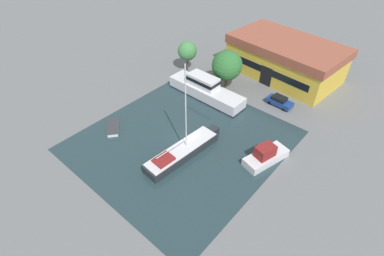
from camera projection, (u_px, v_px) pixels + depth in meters
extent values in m
plane|color=slate|center=(183.00, 140.00, 42.42)|extent=(440.00, 440.00, 0.00)
cube|color=#23383D|center=(183.00, 140.00, 42.42)|extent=(25.39, 27.13, 0.01)
cube|color=gold|center=(284.00, 62.00, 55.18)|extent=(20.15, 12.81, 4.98)
cube|color=brown|center=(288.00, 45.00, 53.08)|extent=(20.76, 13.20, 1.57)
cube|color=black|center=(266.00, 76.00, 52.76)|extent=(2.29, 0.29, 3.49)
cube|color=black|center=(267.00, 71.00, 52.13)|extent=(16.22, 1.64, 1.25)
cylinder|color=brown|center=(226.00, 82.00, 52.37)|extent=(0.40, 0.40, 2.44)
sphere|color=#2D6B33|center=(227.00, 65.00, 50.35)|extent=(5.17, 5.17, 5.17)
cylinder|color=brown|center=(187.00, 64.00, 57.02)|extent=(0.24, 0.24, 2.72)
sphere|color=#428447|center=(187.00, 51.00, 55.29)|extent=(3.57, 3.57, 3.57)
cube|color=navy|center=(280.00, 102.00, 48.57)|extent=(4.34, 2.04, 0.72)
cube|color=black|center=(279.00, 98.00, 48.25)|extent=(2.28, 1.73, 0.56)
cube|color=black|center=(286.00, 101.00, 47.67)|extent=(0.10, 1.48, 0.45)
cylinder|color=black|center=(289.00, 105.00, 48.55)|extent=(0.61, 0.23, 0.60)
cylinder|color=black|center=(284.00, 109.00, 47.63)|extent=(0.61, 0.23, 0.60)
cylinder|color=black|center=(275.00, 99.00, 49.95)|extent=(0.61, 0.23, 0.60)
cylinder|color=black|center=(269.00, 103.00, 49.03)|extent=(0.61, 0.23, 0.60)
cube|color=#23282D|center=(182.00, 152.00, 39.71)|extent=(3.54, 11.44, 1.21)
cube|color=#23282D|center=(213.00, 131.00, 43.06)|extent=(1.30, 1.29, 1.21)
cube|color=silver|center=(182.00, 149.00, 39.29)|extent=(3.40, 10.98, 0.08)
cylinder|color=silver|center=(186.00, 109.00, 35.89)|extent=(0.16, 0.16, 11.97)
cylinder|color=silver|center=(172.00, 149.00, 37.65)|extent=(0.51, 5.06, 0.12)
cube|color=maroon|center=(164.00, 160.00, 37.51)|extent=(2.06, 2.62, 0.30)
cube|color=silver|center=(206.00, 92.00, 50.26)|extent=(13.94, 3.75, 1.95)
cube|color=black|center=(206.00, 96.00, 50.80)|extent=(14.08, 3.82, 0.18)
cube|color=silver|center=(203.00, 81.00, 49.43)|extent=(5.32, 2.62, 1.76)
cube|color=black|center=(203.00, 80.00, 49.32)|extent=(5.42, 2.69, 0.56)
cube|color=white|center=(113.00, 127.00, 44.17)|extent=(3.83, 3.47, 0.55)
cube|color=#333338|center=(113.00, 126.00, 43.96)|extent=(4.00, 3.63, 0.08)
cube|color=silver|center=(266.00, 157.00, 39.03)|extent=(3.94, 6.68, 1.11)
cube|color=maroon|center=(265.00, 151.00, 38.02)|extent=(2.28, 2.86, 1.55)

